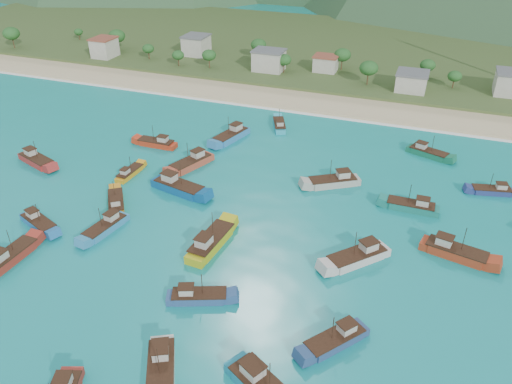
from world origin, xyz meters
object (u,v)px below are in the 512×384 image
(boat_7, at_px, (198,297))
(boat_27, at_px, (336,340))
(boat_28, at_px, (191,163))
(boat_19, at_px, (36,161))
(boat_13, at_px, (178,187))
(boat_16, at_px, (492,191))
(boat_4, at_px, (428,153))
(boat_24, at_px, (333,182))
(boat_2, at_px, (130,173))
(boat_11, at_px, (412,207))
(boat_0, at_px, (455,252))
(boat_6, at_px, (116,203))
(boat_30, at_px, (231,136))
(boat_15, at_px, (279,125))
(boat_23, at_px, (161,373))
(boat_31, at_px, (211,242))
(boat_33, at_px, (39,223))
(boat_8, at_px, (106,228))
(boat_3, at_px, (157,143))
(boat_1, at_px, (358,257))
(boat_10, at_px, (10,257))

(boat_7, height_order, boat_27, boat_27)
(boat_28, bearing_deg, boat_19, 38.60)
(boat_13, height_order, boat_16, boat_13)
(boat_4, xyz_separation_m, boat_24, (-18.58, -22.03, 0.14))
(boat_2, height_order, boat_13, boat_13)
(boat_2, xyz_separation_m, boat_11, (61.71, 7.19, 0.24))
(boat_27, bearing_deg, boat_0, -81.91)
(boat_6, xyz_separation_m, boat_30, (9.86, 37.80, 0.24))
(boat_4, height_order, boat_6, boat_4)
(boat_15, distance_m, boat_23, 84.20)
(boat_30, height_order, boat_31, boat_31)
(boat_19, bearing_deg, boat_31, 92.90)
(boat_33, bearing_deg, boat_8, 124.93)
(boat_4, height_order, boat_33, boat_4)
(boat_3, relative_size, boat_8, 0.97)
(boat_11, bearing_deg, boat_13, 101.95)
(boat_16, height_order, boat_24, boat_24)
(boat_0, bearing_deg, boat_30, -106.78)
(boat_16, distance_m, boat_27, 57.15)
(boat_8, xyz_separation_m, boat_15, (16.27, 57.62, -0.08))
(boat_2, relative_size, boat_30, 0.67)
(boat_2, relative_size, boat_16, 0.91)
(boat_23, height_order, boat_31, boat_31)
(boat_23, height_order, boat_28, boat_28)
(boat_15, distance_m, boat_33, 67.46)
(boat_0, height_order, boat_2, boat_0)
(boat_8, bearing_deg, boat_15, -96.12)
(boat_28, bearing_deg, boat_30, -78.96)
(boat_1, distance_m, boat_15, 58.85)
(boat_15, height_order, boat_16, boat_15)
(boat_30, bearing_deg, boat_10, 89.80)
(boat_11, xyz_separation_m, boat_23, (-27.51, -53.51, 0.12))
(boat_3, relative_size, boat_23, 0.86)
(boat_6, height_order, boat_8, boat_8)
(boat_11, height_order, boat_31, boat_31)
(boat_7, distance_m, boat_8, 27.19)
(boat_30, bearing_deg, boat_6, 91.25)
(boat_19, bearing_deg, boat_24, 120.91)
(boat_3, bearing_deg, boat_33, 174.39)
(boat_15, bearing_deg, boat_11, -61.24)
(boat_0, distance_m, boat_7, 45.73)
(boat_15, distance_m, boat_28, 31.26)
(boat_4, bearing_deg, boat_30, -60.45)
(boat_0, height_order, boat_16, boat_0)
(boat_24, bearing_deg, boat_0, -156.03)
(boat_15, bearing_deg, boat_16, -40.89)
(boat_27, bearing_deg, boat_1, -50.88)
(boat_0, bearing_deg, boat_31, -61.05)
(boat_11, xyz_separation_m, boat_13, (-47.89, -9.75, 0.23))
(boat_1, relative_size, boat_7, 1.11)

